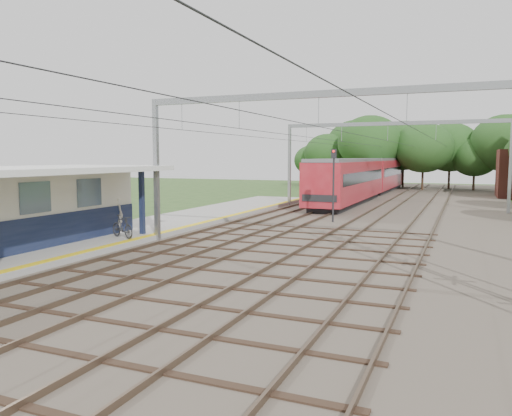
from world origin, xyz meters
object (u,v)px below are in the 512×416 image
Objects in this scene: bicycle at (122,227)px; signal_post at (334,175)px; train at (368,176)px; person at (118,215)px.

bicycle is 13.89m from signal_post.
train is 22.40m from signal_post.
train reaches higher than person.
signal_post reaches higher than train.
bicycle is (1.36, -1.43, -0.36)m from person.
train is (6.89, 32.44, 0.96)m from person.
signal_post is at bearing -112.89° from person.
person is at bearing -137.08° from signal_post.
signal_post is (7.38, 11.57, 2.17)m from bicycle.
bicycle is 0.05× the size of train.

